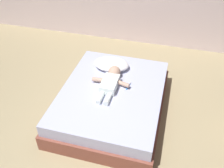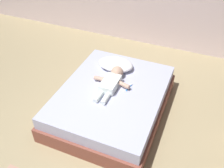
# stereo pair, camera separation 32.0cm
# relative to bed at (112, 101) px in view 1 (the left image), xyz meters

# --- Properties ---
(ground_plane) EXTENTS (8.00, 8.00, 0.00)m
(ground_plane) POSITION_rel_bed_xyz_m (-0.07, -0.92, -0.19)
(ground_plane) COLOR tan
(bed) EXTENTS (1.36, 1.74, 0.39)m
(bed) POSITION_rel_bed_xyz_m (0.00, 0.00, 0.00)
(bed) COLOR brown
(bed) RESTS_ON ground_plane
(pillow) EXTENTS (0.51, 0.36, 0.13)m
(pillow) POSITION_rel_bed_xyz_m (-0.14, 0.48, 0.26)
(pillow) COLOR white
(pillow) RESTS_ON bed
(baby) EXTENTS (0.52, 0.68, 0.17)m
(baby) POSITION_rel_bed_xyz_m (-0.04, 0.10, 0.26)
(baby) COLOR white
(baby) RESTS_ON bed
(toothbrush) EXTENTS (0.04, 0.16, 0.02)m
(toothbrush) POSITION_rel_bed_xyz_m (0.19, 0.13, 0.20)
(toothbrush) COLOR #2D85DF
(toothbrush) RESTS_ON bed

